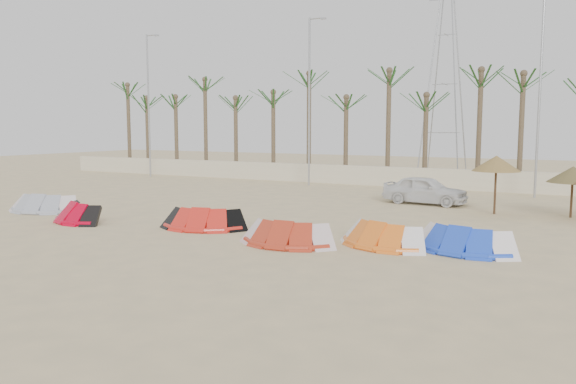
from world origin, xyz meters
The scene contains 16 objects.
ground centered at (0.00, 0.00, 0.00)m, with size 120.00×120.00×0.00m, color #DBC189.
boundary_wall centered at (0.00, 22.00, 0.65)m, with size 60.00×0.30×1.30m, color beige.
palm_line centered at (0.67, 23.50, 6.44)m, with size 52.00×4.00×7.70m.
lamp_a centered at (-19.96, 20.00, 5.77)m, with size 1.25×0.14×11.00m.
lamp_b centered at (-5.96, 20.00, 5.77)m, with size 1.25×0.14×11.00m.
lamp_c centered at (8.04, 20.00, 5.77)m, with size 1.25×0.14×11.00m.
pylon centered at (1.00, 28.00, 0.00)m, with size 3.00×3.00×14.00m, color #A5A8AD, non-canonical shape.
kite_grey centered at (-11.46, 3.69, 0.42)m, with size 3.68×2.22×0.90m.
kite_red_left centered at (-7.84, 2.52, 0.42)m, with size 3.37×2.30×0.90m.
kite_red_mid centered at (-2.28, 3.68, 0.42)m, with size 3.60×2.25×0.90m.
kite_red_right centered at (1.96, 2.56, 0.42)m, with size 3.32×1.67×0.90m.
kite_orange centered at (4.77, 3.84, 0.42)m, with size 3.50×2.33×0.90m.
kite_blue centered at (7.28, 4.30, 0.42)m, with size 3.56×2.13×0.90m.
parasol_left centered at (6.95, 12.71, 2.28)m, with size 2.14×2.14×2.64m.
parasol_right centered at (10.01, 13.24, 1.87)m, with size 2.12×2.12×2.23m.
car centered at (3.31, 14.54, 0.72)m, with size 1.70×4.22×1.44m, color white.
Camera 1 is at (10.70, -13.71, 3.89)m, focal length 35.00 mm.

